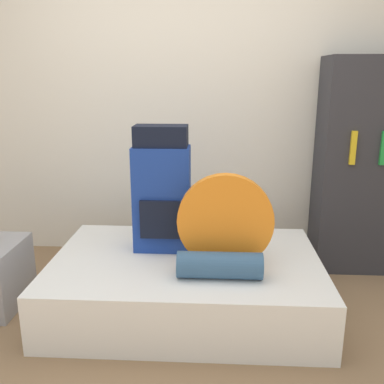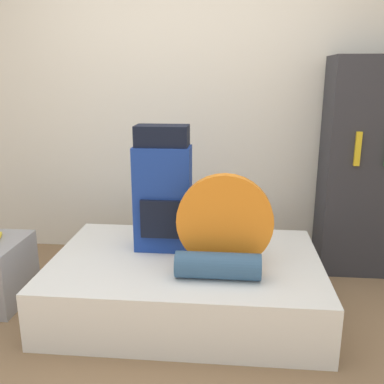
{
  "view_description": "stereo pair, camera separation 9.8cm",
  "coord_description": "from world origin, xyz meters",
  "px_view_note": "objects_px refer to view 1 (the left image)",
  "views": [
    {
      "loc": [
        0.3,
        -1.99,
        1.53
      ],
      "look_at": [
        0.16,
        0.62,
        0.82
      ],
      "focal_mm": 40.0,
      "sensor_mm": 36.0,
      "label": 1
    },
    {
      "loc": [
        0.4,
        -1.98,
        1.53
      ],
      "look_at": [
        0.16,
        0.62,
        0.82
      ],
      "focal_mm": 40.0,
      "sensor_mm": 36.0,
      "label": 2
    }
  ],
  "objects_px": {
    "bookshelf": "(371,167)",
    "backpack": "(162,191)",
    "sleeping_roll": "(220,265)",
    "tent_bag": "(225,221)"
  },
  "relations": [
    {
      "from": "tent_bag",
      "to": "sleeping_roll",
      "type": "xyz_separation_m",
      "value": [
        -0.03,
        -0.17,
        -0.22
      ]
    },
    {
      "from": "sleeping_roll",
      "to": "bookshelf",
      "type": "xyz_separation_m",
      "value": [
        1.18,
        1.03,
        0.39
      ]
    },
    {
      "from": "backpack",
      "to": "bookshelf",
      "type": "height_order",
      "value": "bookshelf"
    },
    {
      "from": "backpack",
      "to": "sleeping_roll",
      "type": "bearing_deg",
      "value": -47.37
    },
    {
      "from": "backpack",
      "to": "bookshelf",
      "type": "xyz_separation_m",
      "value": [
        1.57,
        0.6,
        0.06
      ]
    },
    {
      "from": "backpack",
      "to": "tent_bag",
      "type": "distance_m",
      "value": 0.51
    },
    {
      "from": "sleeping_roll",
      "to": "backpack",
      "type": "bearing_deg",
      "value": 132.63
    },
    {
      "from": "tent_bag",
      "to": "bookshelf",
      "type": "height_order",
      "value": "bookshelf"
    },
    {
      "from": "bookshelf",
      "to": "backpack",
      "type": "bearing_deg",
      "value": -158.99
    },
    {
      "from": "sleeping_roll",
      "to": "bookshelf",
      "type": "distance_m",
      "value": 1.62
    }
  ]
}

